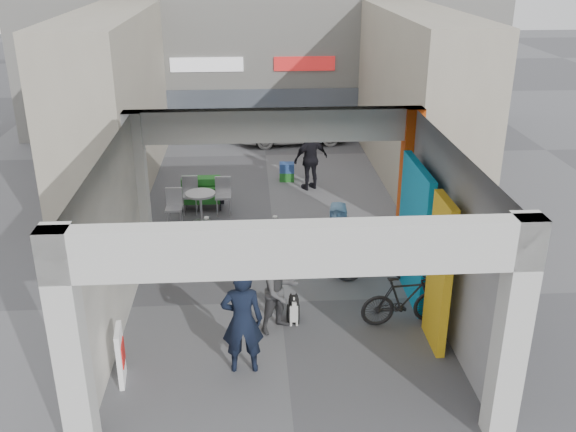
{
  "coord_description": "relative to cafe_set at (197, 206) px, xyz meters",
  "views": [
    {
      "loc": [
        -0.56,
        -11.33,
        6.66
      ],
      "look_at": [
        0.21,
        1.0,
        1.48
      ],
      "focal_mm": 40.0,
      "sensor_mm": 36.0,
      "label": 1
    }
  ],
  "objects": [
    {
      "name": "man_back_turned",
      "position": [
        1.92,
        -5.5,
        0.45
      ],
      "size": [
        0.98,
        0.94,
        1.6
      ],
      "primitive_type": "imported",
      "rotation": [
        0.0,
        0.0,
        0.6
      ],
      "color": "#444447",
      "rests_on": "ground"
    },
    {
      "name": "bollard_right",
      "position": [
        3.65,
        -1.97,
        0.05
      ],
      "size": [
        0.09,
        0.09,
        0.81
      ],
      "primitive_type": "cylinder",
      "color": "#95979D",
      "rests_on": "ground"
    },
    {
      "name": "arcade_canopy",
      "position": [
        2.52,
        -5.35,
        1.95
      ],
      "size": [
        6.4,
        6.45,
        6.4
      ],
      "color": "silver",
      "rests_on": "ground"
    },
    {
      "name": "man_elderly",
      "position": [
        3.28,
        -3.3,
        0.48
      ],
      "size": [
        0.92,
        0.72,
        1.67
      ],
      "primitive_type": "imported",
      "rotation": [
        0.0,
        0.0,
        -0.26
      ],
      "color": "#6392C1",
      "rests_on": "ground"
    },
    {
      "name": "plaza_bldg_left",
      "position": [
        -2.52,
        2.97,
        2.15
      ],
      "size": [
        2.0,
        9.0,
        5.0
      ],
      "primitive_type": "cube",
      "color": "#A7A08B",
      "rests_on": "ground"
    },
    {
      "name": "man_with_dog",
      "position": [
        1.23,
        -6.72,
        0.61
      ],
      "size": [
        0.71,
        0.47,
        1.93
      ],
      "primitive_type": "imported",
      "rotation": [
        0.0,
        0.0,
        3.15
      ],
      "color": "black",
      "rests_on": "ground"
    },
    {
      "name": "advert_board_near",
      "position": [
        -0.77,
        -6.92,
        0.15
      ],
      "size": [
        0.15,
        0.56,
        1.0
      ],
      "rotation": [
        0.0,
        0.0,
        0.11
      ],
      "color": "white",
      "rests_on": "ground"
    },
    {
      "name": "crate_stack",
      "position": [
        2.56,
        2.82,
        -0.07
      ],
      "size": [
        0.47,
        0.38,
        0.56
      ],
      "rotation": [
        0.0,
        0.0,
        -0.07
      ],
      "color": "#1A5C1C",
      "rests_on": "ground"
    },
    {
      "name": "border_collie",
      "position": [
        2.19,
        -5.3,
        -0.09
      ],
      "size": [
        0.25,
        0.48,
        0.67
      ],
      "rotation": [
        0.0,
        0.0,
        -0.09
      ],
      "color": "black",
      "rests_on": "ground"
    },
    {
      "name": "bollard_left",
      "position": [
        0.39,
        -2.08,
        0.08
      ],
      "size": [
        0.09,
        0.09,
        0.87
      ],
      "primitive_type": "cylinder",
      "color": "#95979D",
      "rests_on": "ground"
    },
    {
      "name": "plaza_bldg_right",
      "position": [
        6.48,
        2.97,
        2.15
      ],
      "size": [
        2.0,
        9.0,
        5.0
      ],
      "primitive_type": "cube",
      "color": "#A7A08B",
      "rests_on": "ground"
    },
    {
      "name": "advert_board_far",
      "position": [
        -0.77,
        -3.17,
        0.15
      ],
      "size": [
        0.2,
        0.55,
        1.0
      ],
      "rotation": [
        0.0,
        0.0,
        -0.23
      ],
      "color": "white",
      "rests_on": "ground"
    },
    {
      "name": "far_building",
      "position": [
        1.98,
        9.46,
        3.64
      ],
      "size": [
        18.0,
        4.08,
        8.0
      ],
      "color": "silver",
      "rests_on": "ground"
    },
    {
      "name": "bicycle_rear",
      "position": [
        4.28,
        -5.47,
        0.15
      ],
      "size": [
        1.71,
        0.62,
        1.01
      ],
      "primitive_type": "imported",
      "rotation": [
        0.0,
        0.0,
        1.66
      ],
      "color": "black",
      "rests_on": "ground"
    },
    {
      "name": "cafe_set",
      "position": [
        0.0,
        0.0,
        0.0
      ],
      "size": [
        1.65,
        1.33,
        1.0
      ],
      "rotation": [
        0.0,
        0.0,
        0.39
      ],
      "color": "#AFAFB4",
      "rests_on": "ground"
    },
    {
      "name": "man_crates",
      "position": [
        3.22,
        2.06,
        0.58
      ],
      "size": [
        1.18,
        0.87,
        1.86
      ],
      "primitive_type": "imported",
      "rotation": [
        0.0,
        0.0,
        3.58
      ],
      "color": "black",
      "rests_on": "ground"
    },
    {
      "name": "white_van",
      "position": [
        3.0,
        6.97,
        0.33
      ],
      "size": [
        4.12,
        1.96,
        1.36
      ],
      "primitive_type": "imported",
      "rotation": [
        0.0,
        0.0,
        1.66
      ],
      "color": "silver",
      "rests_on": "ground"
    },
    {
      "name": "produce_stand",
      "position": [
        0.07,
        0.73,
        -0.02
      ],
      "size": [
        1.27,
        0.69,
        0.83
      ],
      "rotation": [
        0.0,
        0.0,
        0.37
      ],
      "color": "black",
      "rests_on": "ground"
    },
    {
      "name": "bollard_center",
      "position": [
        1.99,
        -2.0,
        0.05
      ],
      "size": [
        0.09,
        0.09,
        0.82
      ],
      "primitive_type": "cylinder",
      "color": "#95979D",
      "rests_on": "ground"
    },
    {
      "name": "ground",
      "position": [
        1.98,
        -4.53,
        -0.35
      ],
      "size": [
        90.0,
        90.0,
        0.0
      ],
      "primitive_type": "plane",
      "color": "#5C5C61",
      "rests_on": "ground"
    },
    {
      "name": "bicycle_front",
      "position": [
        4.13,
        -3.76,
        0.16
      ],
      "size": [
        1.97,
        0.76,
        1.02
      ],
      "primitive_type": "imported",
      "rotation": [
        0.0,
        0.0,
        1.53
      ],
      "color": "black",
      "rests_on": "ground"
    }
  ]
}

